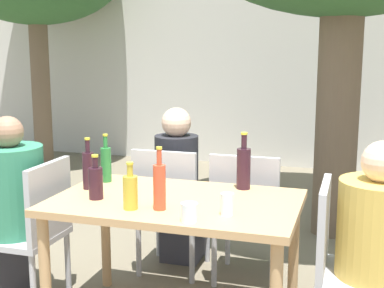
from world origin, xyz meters
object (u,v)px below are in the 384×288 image
at_px(patio_chair_1, 345,261).
at_px(wine_bottle_4, 244,167).
at_px(green_bottle_3, 106,163).
at_px(oil_cruet_5, 130,191).
at_px(dining_table_front, 176,215).
at_px(drinking_glass_1, 189,212).
at_px(person_seated_0, 1,218).
at_px(wine_bottle_1, 88,169).
at_px(patio_chair_3, 247,211).
at_px(patio_chair_0, 34,225).
at_px(wine_bottle_0, 96,182).
at_px(soda_bottle_2, 159,185).
at_px(patio_chair_2, 170,204).
at_px(drinking_glass_0, 227,204).
at_px(person_seated_2, 181,194).

distance_m(patio_chair_1, wine_bottle_4, 0.77).
relative_size(green_bottle_3, oil_cruet_5, 1.21).
height_order(dining_table_front, drinking_glass_1, drinking_glass_1).
distance_m(dining_table_front, person_seated_0, 1.13).
bearing_deg(wine_bottle_1, patio_chair_1, -2.02).
bearing_deg(patio_chair_3, patio_chair_0, 29.02).
distance_m(wine_bottle_0, soda_bottle_2, 0.41).
bearing_deg(patio_chair_1, oil_cruet_5, 102.64).
xyz_separation_m(patio_chair_3, green_bottle_3, (-0.79, -0.41, 0.36)).
distance_m(person_seated_0, wine_bottle_1, 0.67).
bearing_deg(wine_bottle_1, green_bottle_3, 82.46).
height_order(patio_chair_2, person_seated_0, person_seated_0).
distance_m(patio_chair_3, wine_bottle_4, 0.50).
xyz_separation_m(wine_bottle_4, drinking_glass_0, (0.03, -0.51, -0.07)).
relative_size(patio_chair_1, soda_bottle_2, 2.74).
distance_m(person_seated_2, green_bottle_3, 0.79).
xyz_separation_m(wine_bottle_0, green_bottle_3, (-0.11, 0.35, 0.02)).
xyz_separation_m(dining_table_front, patio_chair_1, (0.90, 0.00, -0.15)).
relative_size(person_seated_2, oil_cruet_5, 4.70).
relative_size(patio_chair_3, soda_bottle_2, 2.74).
relative_size(wine_bottle_0, oil_cruet_5, 1.00).
bearing_deg(person_seated_0, wine_bottle_0, 80.24).
bearing_deg(patio_chair_2, patio_chair_1, 150.98).
relative_size(green_bottle_3, drinking_glass_1, 3.25).
height_order(patio_chair_0, wine_bottle_4, wine_bottle_4).
distance_m(wine_bottle_0, drinking_glass_0, 0.75).
distance_m(patio_chair_2, patio_chair_3, 0.53).
bearing_deg(person_seated_0, person_seated_2, 135.83).
bearing_deg(person_seated_0, wine_bottle_1, 95.04).
bearing_deg(oil_cruet_5, patio_chair_2, 96.89).
distance_m(person_seated_0, drinking_glass_0, 1.49).
height_order(wine_bottle_1, wine_bottle_4, wine_bottle_4).
relative_size(dining_table_front, patio_chair_0, 1.50).
height_order(patio_chair_2, drinking_glass_1, patio_chair_2).
bearing_deg(wine_bottle_4, patio_chair_3, 97.02).
height_order(dining_table_front, person_seated_0, person_seated_0).
height_order(patio_chair_2, green_bottle_3, green_bottle_3).
relative_size(wine_bottle_4, oil_cruet_5, 1.36).
bearing_deg(patio_chair_0, wine_bottle_1, 98.33).
relative_size(person_seated_2, soda_bottle_2, 3.52).
relative_size(patio_chair_2, patio_chair_3, 1.00).
bearing_deg(oil_cruet_5, wine_bottle_0, 155.74).
relative_size(patio_chair_1, oil_cruet_5, 3.65).
xyz_separation_m(person_seated_0, person_seated_2, (0.86, 0.89, -0.02)).
xyz_separation_m(patio_chair_0, drinking_glass_1, (1.08, -0.34, 0.29)).
relative_size(patio_chair_2, soda_bottle_2, 2.74).
distance_m(person_seated_2, drinking_glass_1, 1.33).
bearing_deg(dining_table_front, drinking_glass_0, -29.79).
bearing_deg(patio_chair_2, person_seated_0, 36.86).
height_order(patio_chair_2, person_seated_2, person_seated_2).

